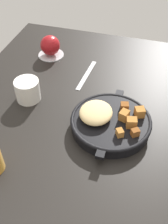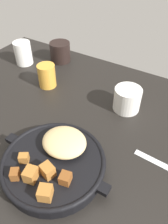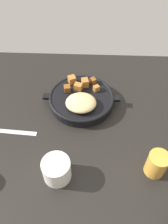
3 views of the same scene
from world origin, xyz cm
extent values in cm
cube|color=black|center=(0.00, 0.00, -1.20)|extent=(115.98, 85.03, 2.40)
cylinder|color=black|center=(1.04, -10.71, 1.84)|extent=(23.55, 23.55, 3.69)
torus|color=black|center=(1.04, -10.71, 3.39)|extent=(24.28, 24.28, 1.20)
cube|color=black|center=(14.03, -10.71, 3.13)|extent=(2.64, 2.40, 1.20)
cube|color=black|center=(-11.94, -10.71, 3.13)|extent=(2.64, 2.40, 1.20)
ellipsoid|color=#DBBC7F|center=(0.99, -6.06, 5.36)|extent=(10.83, 9.78, 3.35)
cube|color=#A86B2D|center=(0.36, -16.82, 5.15)|extent=(3.07, 3.41, 2.93)
cube|color=#A86B2D|center=(-4.37, -14.29, 4.75)|extent=(2.73, 2.62, 2.12)
cube|color=brown|center=(6.56, -13.64, 4.81)|extent=(2.73, 2.86, 2.25)
cube|color=#A86B2D|center=(5.11, -18.42, 5.06)|extent=(3.54, 3.58, 2.75)
cube|color=brown|center=(-3.10, -18.36, 4.78)|extent=(2.68, 2.79, 2.18)
cube|color=#A86B2D|center=(2.43, -14.23, 5.13)|extent=(3.45, 3.10, 2.88)
cylinder|color=#B7BABF|center=(34.28, 21.50, 0.30)|extent=(10.47, 10.47, 0.60)
sphere|color=maroon|center=(34.28, 21.50, 4.54)|extent=(7.89, 7.89, 7.89)
cube|color=silver|center=(25.06, 3.68, 0.18)|extent=(18.94, 2.82, 0.36)
cylinder|color=silver|center=(6.69, 18.82, 3.67)|extent=(8.20, 8.20, 7.34)
camera|label=1|loc=(-56.87, -19.33, 62.33)|focal=44.70mm
camera|label=2|loc=(22.78, -32.79, 45.70)|focal=35.44mm
camera|label=3|loc=(-2.35, 48.11, 63.13)|focal=36.26mm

